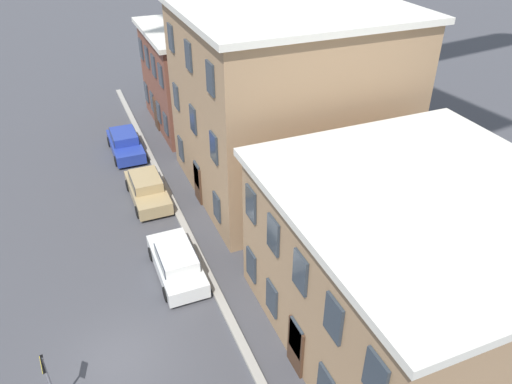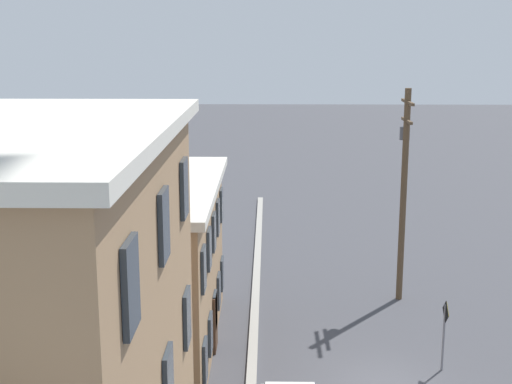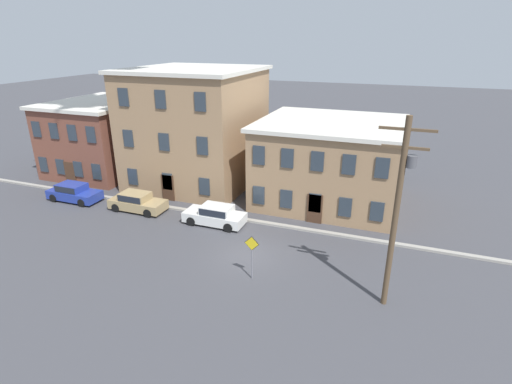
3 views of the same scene
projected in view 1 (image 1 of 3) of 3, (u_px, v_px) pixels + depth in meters
name	position (u px, v px, depth m)	size (l,w,h in m)	color
ground_plane	(121.00, 360.00, 18.82)	(200.00, 200.00, 0.00)	#424247
kerb_strip	(232.00, 324.00, 20.22)	(56.00, 0.36, 0.16)	#9E998E
apartment_corner	(223.00, 73.00, 35.79)	(8.60, 10.64, 6.87)	brown
apartment_midblock	(287.00, 101.00, 27.02)	(10.59, 11.01, 10.16)	#9E7A56
apartment_far	(419.00, 266.00, 18.41)	(11.18, 10.35, 6.51)	#9E7A56
car_blue	(125.00, 143.00, 32.43)	(4.40, 1.92, 1.43)	#233899
car_tan	(147.00, 188.00, 27.74)	(4.40, 1.92, 1.43)	tan
car_white	(177.00, 262.00, 22.44)	(4.40, 1.92, 1.43)	silver
caution_sign	(46.00, 374.00, 16.25)	(0.85, 0.08, 2.64)	slate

